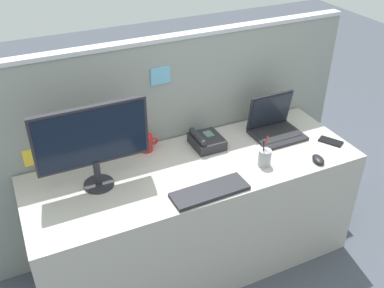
{
  "coord_description": "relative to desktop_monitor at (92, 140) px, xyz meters",
  "views": [
    {
      "loc": [
        -0.88,
        -1.83,
        2.18
      ],
      "look_at": [
        0.0,
        0.05,
        0.86
      ],
      "focal_mm": 40.99,
      "sensor_mm": 36.0,
      "label": 1
    }
  ],
  "objects": [
    {
      "name": "ground_plane",
      "position": [
        0.54,
        -0.07,
        -1.03
      ],
      "size": [
        10.0,
        10.0,
        0.0
      ],
      "primitive_type": "plane",
      "color": "#424751"
    },
    {
      "name": "keyboard_main",
      "position": [
        0.5,
        -0.32,
        -0.27
      ],
      "size": [
        0.42,
        0.15,
        0.02
      ],
      "primitive_type": "cube",
      "rotation": [
        0.0,
        0.0,
        0.03
      ],
      "color": "#232328",
      "rests_on": "desk"
    },
    {
      "name": "desk",
      "position": [
        0.54,
        -0.07,
        -0.65
      ],
      "size": [
        1.92,
        0.67,
        0.74
      ],
      "primitive_type": "cube",
      "color": "#ADA89E",
      "rests_on": "ground_plane"
    },
    {
      "name": "pen_cup",
      "position": [
        0.9,
        -0.22,
        -0.23
      ],
      "size": [
        0.07,
        0.07,
        0.18
      ],
      "color": "#99999E",
      "rests_on": "desk"
    },
    {
      "name": "computer_mouse_right_hand",
      "position": [
        1.2,
        -0.33,
        -0.27
      ],
      "size": [
        0.08,
        0.11,
        0.03
      ],
      "primitive_type": "ellipsoid",
      "rotation": [
        0.0,
        0.0,
        -0.25
      ],
      "color": "black",
      "rests_on": "desk"
    },
    {
      "name": "desk_phone",
      "position": [
        0.69,
        0.1,
        -0.25
      ],
      "size": [
        0.18,
        0.2,
        0.1
      ],
      "color": "#232328",
      "rests_on": "desk"
    },
    {
      "name": "desktop_monitor",
      "position": [
        0.0,
        0.0,
        0.0
      ],
      "size": [
        0.58,
        0.16,
        0.47
      ],
      "color": "#232328",
      "rests_on": "desk"
    },
    {
      "name": "coffee_mug",
      "position": [
        0.35,
        0.21,
        -0.23
      ],
      "size": [
        0.12,
        0.08,
        0.1
      ],
      "color": "red",
      "rests_on": "desk"
    },
    {
      "name": "cell_phone_black_slab",
      "position": [
        1.41,
        -0.19,
        -0.28
      ],
      "size": [
        0.13,
        0.16,
        0.01
      ],
      "primitive_type": "cube",
      "rotation": [
        0.0,
        0.0,
        0.55
      ],
      "color": "black",
      "rests_on": "desk"
    },
    {
      "name": "cubicle_divider",
      "position": [
        0.54,
        0.31,
        -0.33
      ],
      "size": [
        2.41,
        0.08,
        1.39
      ],
      "color": "gray",
      "rests_on": "ground_plane"
    },
    {
      "name": "laptop",
      "position": [
        1.15,
        0.05,
        -0.22
      ],
      "size": [
        0.3,
        0.25,
        0.26
      ],
      "color": "#232328",
      "rests_on": "desk"
    }
  ]
}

